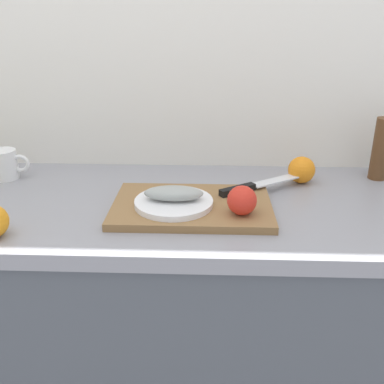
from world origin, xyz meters
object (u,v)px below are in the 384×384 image
(white_plate, at_px, (174,203))
(chef_knife, at_px, (253,186))
(fish_fillet, at_px, (174,193))
(pepper_mill, at_px, (381,149))
(cutting_board, at_px, (192,206))
(coffee_mug_0, at_px, (4,164))

(white_plate, height_order, chef_knife, chef_knife)
(fish_fillet, distance_m, pepper_mill, 0.67)
(cutting_board, height_order, white_plate, white_plate)
(pepper_mill, bearing_deg, chef_knife, -158.79)
(fish_fillet, distance_m, chef_knife, 0.24)
(chef_knife, relative_size, pepper_mill, 1.36)
(fish_fillet, height_order, coffee_mug_0, coffee_mug_0)
(cutting_board, height_order, fish_fillet, fish_fillet)
(cutting_board, relative_size, pepper_mill, 2.16)
(coffee_mug_0, bearing_deg, pepper_mill, 2.22)
(white_plate, relative_size, pepper_mill, 1.06)
(white_plate, relative_size, chef_knife, 0.78)
(cutting_board, relative_size, chef_knife, 1.59)
(white_plate, height_order, coffee_mug_0, coffee_mug_0)
(chef_knife, height_order, coffee_mug_0, coffee_mug_0)
(coffee_mug_0, distance_m, pepper_mill, 1.15)
(white_plate, bearing_deg, pepper_mill, 24.10)
(chef_knife, bearing_deg, fish_fillet, 175.51)
(fish_fillet, bearing_deg, cutting_board, 20.90)
(cutting_board, distance_m, white_plate, 0.05)
(cutting_board, bearing_deg, pepper_mill, 24.36)
(coffee_mug_0, bearing_deg, white_plate, -22.96)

